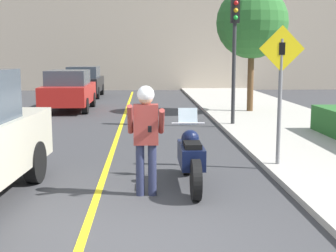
% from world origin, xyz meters
% --- Properties ---
extents(ground_plane, '(80.00, 80.00, 0.00)m').
position_xyz_m(ground_plane, '(0.00, 0.00, 0.00)').
color(ground_plane, '#38383A').
extents(road_center_line, '(0.12, 36.00, 0.01)m').
position_xyz_m(road_center_line, '(-0.60, 6.00, 0.00)').
color(road_center_line, yellow).
rests_on(road_center_line, ground).
extents(building_backdrop, '(28.00, 1.20, 8.81)m').
position_xyz_m(building_backdrop, '(0.00, 26.00, 4.41)').
color(building_backdrop, '#B2A38E').
rests_on(building_backdrop, ground).
extents(motorcycle, '(0.62, 2.33, 1.32)m').
position_xyz_m(motorcycle, '(1.00, 2.46, 0.52)').
color(motorcycle, black).
rests_on(motorcycle, ground).
extents(person_biker, '(0.59, 0.49, 1.82)m').
position_xyz_m(person_biker, '(0.21, 1.92, 1.13)').
color(person_biker, '#282D4C').
rests_on(person_biker, ground).
extents(crossing_sign, '(0.91, 0.08, 2.76)m').
position_xyz_m(crossing_sign, '(2.89, 3.58, 1.78)').
color(crossing_sign, slate).
rests_on(crossing_sign, sidewalk_curb).
extents(traffic_light, '(0.26, 0.30, 3.93)m').
position_xyz_m(traffic_light, '(3.01, 9.18, 2.84)').
color(traffic_light, '#2D2D30').
rests_on(traffic_light, sidewalk_curb).
extents(street_tree, '(2.77, 2.77, 4.81)m').
position_xyz_m(street_tree, '(4.34, 12.63, 3.53)').
color(street_tree, brown).
rests_on(street_tree, sidewalk_curb).
extents(parked_car_red, '(1.88, 4.20, 1.68)m').
position_xyz_m(parked_car_red, '(-2.99, 14.11, 0.86)').
color(parked_car_red, black).
rests_on(parked_car_red, ground).
extents(parked_car_black, '(1.88, 4.20, 1.68)m').
position_xyz_m(parked_car_black, '(-3.16, 20.45, 0.86)').
color(parked_car_black, black).
rests_on(parked_car_black, ground).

